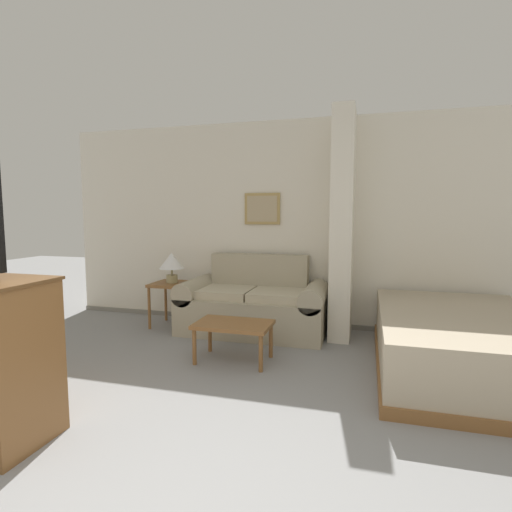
# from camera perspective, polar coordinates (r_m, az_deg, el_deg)

# --- Properties ---
(wall_back) EXTENTS (6.34, 0.16, 2.60)m
(wall_back) POSITION_cam_1_polar(r_m,az_deg,el_deg) (5.13, 5.84, 4.46)
(wall_back) COLOR silver
(wall_back) RESTS_ON ground_plane
(wall_partition_pillar) EXTENTS (0.24, 0.62, 2.60)m
(wall_partition_pillar) POSITION_cam_1_polar(r_m,az_deg,el_deg) (4.69, 12.24, 4.28)
(wall_partition_pillar) COLOR silver
(wall_partition_pillar) RESTS_ON ground_plane
(couch) EXTENTS (1.76, 0.84, 0.92)m
(couch) POSITION_cam_1_polar(r_m,az_deg,el_deg) (4.88, -0.35, -6.98)
(couch) COLOR tan
(couch) RESTS_ON ground_plane
(coffee_table) EXTENTS (0.73, 0.47, 0.38)m
(coffee_table) POSITION_cam_1_polar(r_m,az_deg,el_deg) (3.94, -3.24, -10.14)
(coffee_table) COLOR brown
(coffee_table) RESTS_ON ground_plane
(side_table) EXTENTS (0.48, 0.48, 0.56)m
(side_table) POSITION_cam_1_polar(r_m,az_deg,el_deg) (5.22, -11.88, -4.68)
(side_table) COLOR brown
(side_table) RESTS_ON ground_plane
(table_lamp) EXTENTS (0.31, 0.31, 0.38)m
(table_lamp) POSITION_cam_1_polar(r_m,az_deg,el_deg) (5.17, -11.96, -0.90)
(table_lamp) COLOR tan
(table_lamp) RESTS_ON side_table
(bed) EXTENTS (1.42, 2.16, 0.54)m
(bed) POSITION_cam_1_polar(r_m,az_deg,el_deg) (4.13, 27.00, -10.92)
(bed) COLOR brown
(bed) RESTS_ON ground_plane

